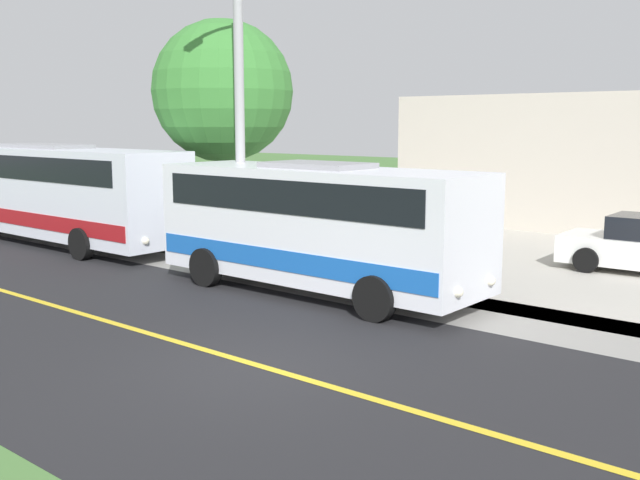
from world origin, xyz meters
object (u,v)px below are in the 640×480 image
Objects in this scene: transit_bus_rear at (47,188)px; tree_curbside at (223,92)px; shuttle_bus_front at (317,222)px; street_light_pole at (236,78)px.

tree_curbside is (-2.95, 5.03, 2.97)m from transit_bus_rear.
street_light_pole reaches higher than shuttle_bus_front.
shuttle_bus_front is 7.49m from tree_curbside.
tree_curbside is (-2.51, -3.20, -0.16)m from street_light_pole.
transit_bus_rear is at bearing -59.62° from tree_curbside.
shuttle_bus_front is 0.67× the size of transit_bus_rear.
street_light_pole is (-0.42, -2.96, 3.24)m from shuttle_bus_front.
shuttle_bus_front is 1.16× the size of tree_curbside.
street_light_pole is at bearing 93.04° from transit_bus_rear.
transit_bus_rear is at bearing -89.93° from shuttle_bus_front.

